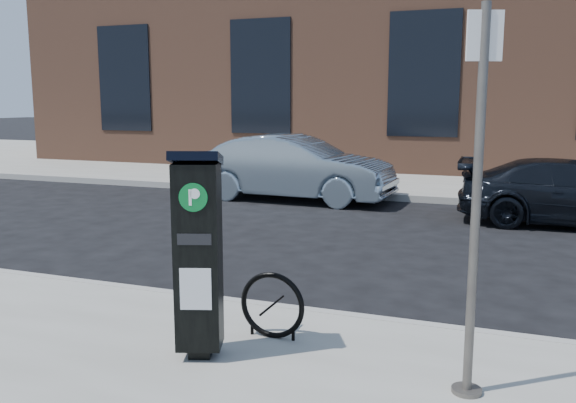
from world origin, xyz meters
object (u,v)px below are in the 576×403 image
at_px(bike_rack, 272,306).
at_px(car_silver, 294,168).
at_px(sign_pole, 476,209).
at_px(parking_kiosk, 198,253).
at_px(car_dark, 576,193).

relative_size(bike_rack, car_silver, 0.14).
bearing_deg(sign_pole, parking_kiosk, 160.36).
xyz_separation_m(parking_kiosk, car_dark, (3.47, 7.84, -0.44)).
distance_m(parking_kiosk, bike_rack, 0.93).
height_order(bike_rack, car_silver, car_silver).
distance_m(parking_kiosk, sign_pole, 2.21).
bearing_deg(car_dark, bike_rack, 155.50).
height_order(parking_kiosk, car_dark, parking_kiosk).
relative_size(sign_pole, bike_rack, 4.50).
bearing_deg(parking_kiosk, car_silver, 85.82).
height_order(parking_kiosk, sign_pole, sign_pole).
relative_size(sign_pole, car_dark, 0.67).
relative_size(parking_kiosk, car_silver, 0.38).
distance_m(bike_rack, car_dark, 7.87).
xyz_separation_m(sign_pole, car_dark, (1.32, 7.73, -0.92)).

